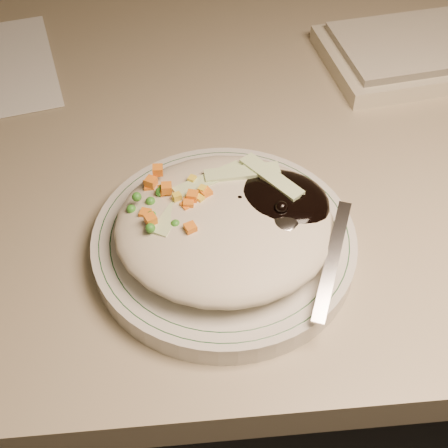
{
  "coord_description": "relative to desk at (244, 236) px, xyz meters",
  "views": [
    {
      "loc": [
        -0.08,
        0.83,
        1.18
      ],
      "look_at": [
        -0.05,
        1.19,
        0.78
      ],
      "focal_mm": 50.0,
      "sensor_mm": 36.0,
      "label": 1
    }
  ],
  "objects": [
    {
      "name": "desk",
      "position": [
        0.0,
        0.0,
        0.0
      ],
      "size": [
        1.4,
        0.7,
        0.74
      ],
      "color": "gray",
      "rests_on": "ground"
    },
    {
      "name": "meal",
      "position": [
        -0.04,
        -0.19,
        0.24
      ],
      "size": [
        0.21,
        0.19,
        0.05
      ],
      "color": "#BDB499",
      "rests_on": "plate"
    },
    {
      "name": "plate_rim",
      "position": [
        -0.05,
        -0.19,
        0.22
      ],
      "size": [
        0.23,
        0.23,
        0.0
      ],
      "color": "#144723",
      "rests_on": "plate"
    },
    {
      "name": "plate",
      "position": [
        -0.05,
        -0.19,
        0.21
      ],
      "size": [
        0.24,
        0.24,
        0.02
      ],
      "primitive_type": "cylinder",
      "color": "beige",
      "rests_on": "desk"
    }
  ]
}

